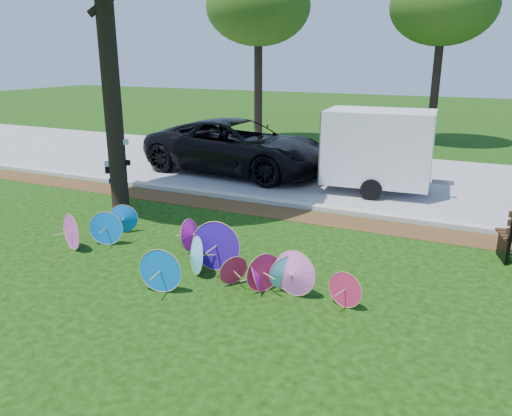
{
  "coord_description": "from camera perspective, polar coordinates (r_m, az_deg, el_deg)",
  "views": [
    {
      "loc": [
        4.6,
        -6.78,
        3.89
      ],
      "look_at": [
        0.5,
        2.0,
        0.9
      ],
      "focal_mm": 35.0,
      "sensor_mm": 36.0,
      "label": 1
    }
  ],
  "objects": [
    {
      "name": "ground",
      "position": [
        9.07,
        -8.33,
        -8.45
      ],
      "size": [
        90.0,
        90.0,
        0.0
      ],
      "primitive_type": "plane",
      "color": "black",
      "rests_on": "ground"
    },
    {
      "name": "mulch_strip",
      "position": [
        12.78,
        2.72,
        -0.56
      ],
      "size": [
        90.0,
        1.0,
        0.01
      ],
      "primitive_type": "cube",
      "color": "#472D16",
      "rests_on": "ground"
    },
    {
      "name": "curb",
      "position": [
        13.39,
        3.86,
        0.5
      ],
      "size": [
        90.0,
        0.3,
        0.12
      ],
      "primitive_type": "cube",
      "color": "#B7B5AD",
      "rests_on": "ground"
    },
    {
      "name": "street",
      "position": [
        17.21,
        8.91,
        3.91
      ],
      "size": [
        90.0,
        8.0,
        0.01
      ],
      "primitive_type": "cube",
      "color": "gray",
      "rests_on": "ground"
    },
    {
      "name": "parasol_pile",
      "position": [
        9.37,
        -6.42,
        -5.0
      ],
      "size": [
        6.47,
        2.41,
        0.97
      ],
      "color": "#EF65D0",
      "rests_on": "ground"
    },
    {
      "name": "black_van",
      "position": [
        17.04,
        -2.08,
        7.02
      ],
      "size": [
        6.68,
        3.54,
        1.79
      ],
      "primitive_type": "imported",
      "rotation": [
        0.0,
        0.0,
        1.48
      ],
      "color": "black",
      "rests_on": "ground"
    },
    {
      "name": "cargo_trailer",
      "position": [
        14.89,
        13.83,
        6.81
      ],
      "size": [
        3.11,
        2.1,
        2.68
      ],
      "primitive_type": "cube",
      "rotation": [
        0.0,
        0.0,
        0.07
      ],
      "color": "silver",
      "rests_on": "ground"
    },
    {
      "name": "bg_trees",
      "position": [
        21.69,
        24.31,
        20.72
      ],
      "size": [
        22.97,
        7.42,
        7.4
      ],
      "color": "black",
      "rests_on": "ground"
    }
  ]
}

